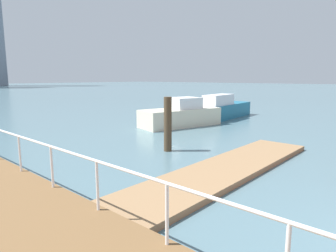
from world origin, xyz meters
TOP-DOWN VIEW (x-y plane):
  - ground_plane at (0.00, 20.00)m, footprint 300.00×300.00m
  - floating_dock at (1.62, 6.26)m, footprint 10.25×2.00m
  - boardwalk_railing at (-3.15, 7.27)m, footprint 0.06×25.05m
  - dock_piling_0 at (2.70, 9.60)m, footprint 0.34×0.34m
  - moored_boat_0 at (13.02, 13.17)m, footprint 7.20×2.04m
  - moored_boat_1 at (8.20, 13.38)m, footprint 5.68×3.18m

SIDE VIEW (x-z plane):
  - ground_plane at x=0.00m, z-range 0.00..0.00m
  - floating_dock at x=1.62m, z-range 0.00..0.18m
  - moored_boat_1 at x=8.20m, z-range -0.22..1.62m
  - moored_boat_0 at x=13.02m, z-range -0.21..1.67m
  - dock_piling_0 at x=2.70m, z-range 0.00..2.32m
  - boardwalk_railing at x=-3.15m, z-range 0.72..1.80m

